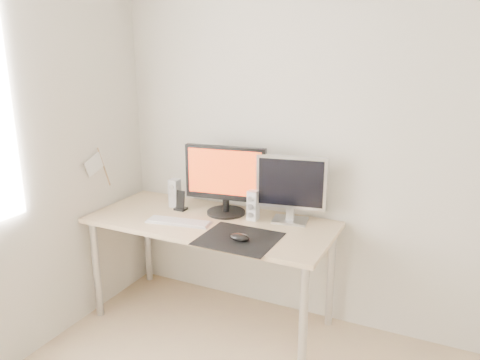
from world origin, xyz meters
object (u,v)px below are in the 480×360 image
(keyboard, at_px, (179,222))
(phone_dock, at_px, (181,204))
(second_monitor, at_px, (291,186))
(speaker_left, at_px, (175,193))
(mouse, at_px, (240,237))
(main_monitor, at_px, (225,178))
(speaker_right, at_px, (253,205))
(desk, at_px, (211,231))

(keyboard, height_order, phone_dock, phone_dock)
(second_monitor, distance_m, speaker_left, 0.85)
(second_monitor, xyz_separation_m, keyboard, (-0.64, -0.33, -0.23))
(mouse, bearing_deg, phone_dock, 152.38)
(mouse, height_order, phone_dock, phone_dock)
(mouse, distance_m, main_monitor, 0.53)
(second_monitor, distance_m, speaker_right, 0.28)
(mouse, height_order, desk, mouse)
(main_monitor, bearing_deg, speaker_right, -4.93)
(second_monitor, relative_size, keyboard, 1.04)
(speaker_left, bearing_deg, main_monitor, 2.81)
(desk, relative_size, second_monitor, 3.55)
(desk, relative_size, speaker_left, 8.03)
(main_monitor, relative_size, phone_dock, 3.97)
(main_monitor, height_order, speaker_left, main_monitor)
(keyboard, bearing_deg, phone_dock, 119.36)
(second_monitor, height_order, speaker_left, second_monitor)
(desk, relative_size, phone_dock, 11.52)
(speaker_right, bearing_deg, main_monitor, 175.07)
(speaker_left, xyz_separation_m, phone_dock, (0.07, -0.04, -0.06))
(second_monitor, distance_m, phone_dock, 0.79)
(mouse, xyz_separation_m, desk, (-0.32, 0.23, -0.10))
(keyboard, bearing_deg, desk, 38.78)
(mouse, relative_size, second_monitor, 0.27)
(main_monitor, height_order, keyboard, main_monitor)
(speaker_left, height_order, phone_dock, speaker_left)
(mouse, xyz_separation_m, phone_dock, (-0.60, 0.32, 0.02))
(mouse, height_order, second_monitor, second_monitor)
(main_monitor, distance_m, speaker_right, 0.26)
(speaker_left, bearing_deg, keyboard, -53.09)
(keyboard, relative_size, phone_dock, 3.12)
(speaker_right, height_order, keyboard, speaker_right)
(desk, height_order, main_monitor, main_monitor)
(mouse, bearing_deg, keyboard, 168.49)
(speaker_left, distance_m, speaker_right, 0.60)
(mouse, height_order, speaker_left, speaker_left)
(desk, distance_m, phone_dock, 0.32)
(desk, distance_m, keyboard, 0.22)
(speaker_right, relative_size, keyboard, 0.46)
(mouse, relative_size, speaker_right, 0.61)
(mouse, xyz_separation_m, speaker_right, (-0.07, 0.36, 0.07))
(desk, relative_size, speaker_right, 8.03)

